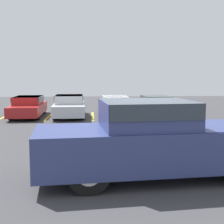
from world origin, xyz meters
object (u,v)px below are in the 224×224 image
(wheel_stop_curb, at_px, (118,110))
(parked_sedan_d, at_px, (156,105))
(pickup_truck, at_px, (159,139))
(parked_sedan_c, at_px, (115,106))
(parked_sedan_a, at_px, (28,106))
(parked_sedan_b, at_px, (69,105))

(wheel_stop_curb, bearing_deg, parked_sedan_d, -48.43)
(pickup_truck, bearing_deg, parked_sedan_c, 85.58)
(parked_sedan_d, bearing_deg, wheel_stop_curb, -140.18)
(parked_sedan_a, bearing_deg, wheel_stop_curb, 113.51)
(parked_sedan_b, xyz_separation_m, parked_sedan_c, (2.76, -0.01, -0.04))
(parked_sedan_b, xyz_separation_m, wheel_stop_curb, (3.20, 2.88, -0.62))
(pickup_truck, height_order, parked_sedan_c, pickup_truck)
(parked_sedan_b, bearing_deg, parked_sedan_d, 92.25)
(pickup_truck, bearing_deg, wheel_stop_curb, 83.64)
(parked_sedan_a, xyz_separation_m, parked_sedan_d, (7.88, 0.18, -0.01))
(parked_sedan_b, distance_m, parked_sedan_c, 2.76)
(wheel_stop_curb, bearing_deg, parked_sedan_a, -154.96)
(wheel_stop_curb, bearing_deg, pickup_truck, -91.01)
(parked_sedan_c, height_order, wheel_stop_curb, parked_sedan_c)
(parked_sedan_a, height_order, parked_sedan_b, parked_sedan_b)
(parked_sedan_d, bearing_deg, pickup_truck, -13.34)
(pickup_truck, bearing_deg, parked_sedan_b, 99.02)
(parked_sedan_a, bearing_deg, parked_sedan_b, 83.30)
(pickup_truck, height_order, parked_sedan_a, pickup_truck)
(parked_sedan_a, xyz_separation_m, wheel_stop_curb, (5.69, 2.66, -0.59))
(pickup_truck, relative_size, parked_sedan_d, 1.36)
(parked_sedan_a, distance_m, parked_sedan_c, 5.25)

